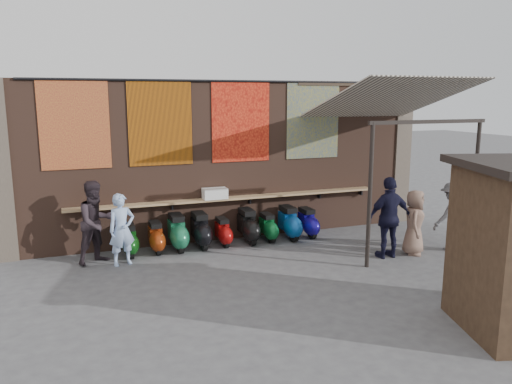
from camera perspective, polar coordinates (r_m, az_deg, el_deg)
ground at (r=10.70m, az=1.15°, el=-8.85°), size 70.00×70.00×0.00m
brick_wall at (r=12.73m, az=-3.31°, el=3.57°), size 10.00×0.40×4.00m
pier_left at (r=12.26m, az=-27.22°, el=2.11°), size 0.50×0.50×4.00m
pier_right at (r=15.09m, az=15.95°, el=4.32°), size 0.50×0.50×4.00m
eating_counter at (r=12.53m, az=-2.76°, el=-0.71°), size 8.00×0.32×0.05m
shelf_box at (r=12.34m, az=-4.72°, el=-0.17°), size 0.60×0.32×0.26m
tapestry_redgold at (r=11.86m, az=-20.02°, el=7.26°), size 1.50×0.02×2.00m
tapestry_sun at (r=12.03m, az=-10.87°, el=7.76°), size 1.50×0.02×2.00m
tapestry_orange at (r=12.52m, az=-1.74°, el=8.06°), size 1.50×0.02×2.00m
tapestry_multi at (r=13.30m, az=6.53°, el=8.16°), size 1.50×0.02×2.00m
hang_rail at (r=12.41m, az=-3.09°, el=12.55°), size 9.50×0.06×0.06m
scooter_stool_0 at (r=11.85m, az=-14.26°, el=-5.38°), size 0.35×0.77×0.73m
scooter_stool_1 at (r=11.96m, az=-11.35°, el=-5.12°), size 0.34×0.76×0.72m
scooter_stool_2 at (r=12.03m, az=-8.97°, el=-4.63°), size 0.40×0.90×0.85m
scooter_stool_3 at (r=12.18m, az=-6.35°, el=-4.39°), size 0.40×0.88×0.84m
scooter_stool_4 at (r=12.30m, az=-3.77°, el=-4.59°), size 0.32×0.71×0.67m
scooter_stool_5 at (r=12.50m, az=-0.93°, el=-3.93°), size 0.40×0.88×0.84m
scooter_stool_6 at (r=12.67m, az=1.38°, el=-4.08°), size 0.33×0.73×0.69m
scooter_stool_7 at (r=12.84m, az=3.81°, el=-3.56°), size 0.40×0.88×0.84m
scooter_stool_8 at (r=13.11m, az=5.94°, el=-3.51°), size 0.35×0.78×0.74m
diner_left at (r=11.17m, az=-15.09°, el=-4.17°), size 0.65×0.51×1.57m
diner_right at (r=11.43m, az=-17.78°, el=-3.30°), size 1.12×1.04×1.83m
shopper_navy at (r=11.62m, az=14.99°, el=-2.85°), size 1.09×0.47×1.86m
shopper_grey at (r=12.74m, az=21.54°, el=-2.55°), size 1.11×0.70×1.65m
shopper_tan at (r=12.08m, az=17.63°, el=-3.33°), size 0.83×0.88×1.51m
stall_shelf at (r=9.69m, az=27.06°, el=-6.40°), size 1.91×0.65×0.06m
awning_canvas at (r=12.55m, az=14.89°, el=10.23°), size 3.20×3.28×0.97m
awning_ledger at (r=13.89m, az=11.12°, el=12.06°), size 3.30×0.08×0.12m
awning_header at (r=11.37m, az=19.16°, el=7.60°), size 3.00×0.08×0.08m
awning_post_left at (r=10.72m, az=12.87°, el=-0.49°), size 0.09×0.09×3.10m
awning_post_right at (r=12.47m, az=23.70°, el=0.43°), size 0.09×0.09×3.10m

